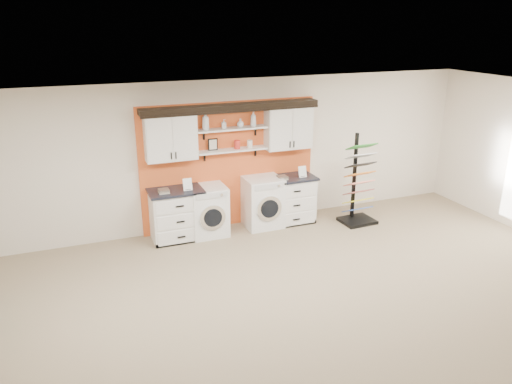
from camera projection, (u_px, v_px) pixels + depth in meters
name	position (u px, v px, depth m)	size (l,w,h in m)	color
floor	(329.00, 336.00, 6.36)	(10.00, 10.00, 0.00)	#87775A
ceiling	(342.00, 118.00, 5.43)	(10.00, 10.00, 0.00)	white
wall_back	(229.00, 154.00, 9.41)	(10.00, 10.00, 0.00)	beige
accent_panel	(230.00, 165.00, 9.45)	(3.40, 0.07, 2.40)	#DC5925
upper_cabinet_left	(170.00, 136.00, 8.68)	(0.90, 0.35, 0.84)	silver
upper_cabinet_right	(288.00, 127.00, 9.46)	(0.90, 0.35, 0.84)	silver
shelf_lower	(232.00, 150.00, 9.19)	(1.32, 0.28, 0.03)	silver
shelf_upper	(232.00, 129.00, 9.06)	(1.32, 0.28, 0.03)	silver
crown_molding	(231.00, 107.00, 8.94)	(3.30, 0.41, 0.13)	black
picture_frame	(213.00, 144.00, 9.07)	(0.18, 0.02, 0.22)	black
canister_red	(237.00, 145.00, 9.20)	(0.11, 0.11, 0.16)	red
canister_cream	(250.00, 144.00, 9.28)	(0.10, 0.10, 0.14)	silver
base_cabinet_left	(177.00, 215.00, 9.01)	(0.97, 0.66, 0.95)	silver
base_cabinet_right	(290.00, 199.00, 9.79)	(0.95, 0.66, 0.93)	silver
washer	(208.00, 210.00, 9.21)	(0.67, 0.71, 0.94)	white
dryer	(263.00, 202.00, 9.58)	(0.70, 0.71, 0.97)	white
sample_rack	(358.00, 196.00, 9.74)	(0.67, 0.56, 1.76)	black
soap_bottle_a	(206.00, 121.00, 8.83)	(0.12, 0.13, 0.32)	silver
soap_bottle_b	(224.00, 124.00, 8.98)	(0.08, 0.08, 0.17)	silver
soap_bottle_c	(240.00, 123.00, 9.09)	(0.12, 0.12, 0.16)	silver
soap_bottle_d	(253.00, 119.00, 9.15)	(0.11, 0.11, 0.28)	silver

